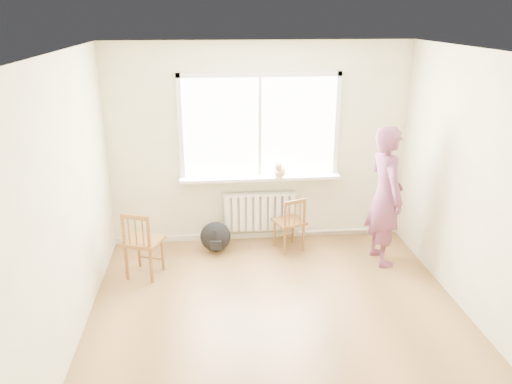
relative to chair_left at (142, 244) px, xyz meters
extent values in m
plane|color=olive|center=(1.51, -1.28, -0.43)|extent=(4.50, 4.50, 0.00)
plane|color=white|center=(1.51, -1.28, 2.27)|extent=(4.50, 4.50, 0.00)
cube|color=beige|center=(1.51, 0.97, 0.92)|extent=(4.00, 0.01, 2.70)
cube|color=white|center=(1.51, 0.95, 1.17)|extent=(2.00, 0.02, 1.30)
cube|color=white|center=(1.51, 0.93, 1.85)|extent=(2.12, 0.05, 0.06)
cube|color=white|center=(0.48, 0.93, 1.17)|extent=(0.06, 0.05, 1.42)
cube|color=white|center=(2.54, 0.93, 1.17)|extent=(0.06, 0.05, 1.42)
cube|color=white|center=(1.51, 0.93, 1.17)|extent=(0.04, 0.05, 1.30)
cube|color=white|center=(1.51, 0.86, 0.50)|extent=(2.15, 0.22, 0.04)
cube|color=white|center=(1.51, 0.92, -0.01)|extent=(1.00, 0.02, 0.55)
cube|color=white|center=(1.51, 0.87, -0.01)|extent=(1.00, 0.10, 0.51)
cube|color=white|center=(1.51, 0.87, 0.25)|extent=(1.00, 0.12, 0.03)
cylinder|color=silver|center=(2.76, 0.91, -0.35)|extent=(1.40, 0.04, 0.04)
cube|color=beige|center=(1.51, 0.96, -0.39)|extent=(4.00, 0.03, 0.08)
cube|color=brown|center=(0.02, 0.04, 0.02)|extent=(0.53, 0.52, 0.04)
cylinder|color=brown|center=(0.22, 0.14, -0.20)|extent=(0.04, 0.04, 0.45)
cylinder|color=brown|center=(-0.08, 0.25, -0.20)|extent=(0.04, 0.04, 0.45)
cylinder|color=brown|center=(0.11, -0.16, -0.20)|extent=(0.04, 0.04, 0.45)
cylinder|color=brown|center=(-0.19, -0.05, -0.20)|extent=(0.04, 0.04, 0.45)
cylinder|color=brown|center=(0.11, -0.16, 0.00)|extent=(0.04, 0.04, 0.85)
cylinder|color=brown|center=(-0.19, -0.05, 0.00)|extent=(0.04, 0.04, 0.85)
cube|color=brown|center=(-0.04, -0.11, 0.39)|extent=(0.34, 0.15, 0.06)
cylinder|color=brown|center=(0.05, -0.14, 0.21)|extent=(0.02, 0.02, 0.34)
cylinder|color=brown|center=(-0.04, -0.11, 0.21)|extent=(0.02, 0.02, 0.34)
cylinder|color=brown|center=(-0.12, -0.08, 0.21)|extent=(0.02, 0.02, 0.34)
cube|color=brown|center=(1.87, 0.57, -0.03)|extent=(0.47, 0.46, 0.04)
cylinder|color=brown|center=(1.95, 0.75, -0.23)|extent=(0.03, 0.03, 0.40)
cylinder|color=brown|center=(1.69, 0.65, -0.23)|extent=(0.03, 0.03, 0.40)
cylinder|color=brown|center=(2.05, 0.48, -0.23)|extent=(0.03, 0.03, 0.40)
cylinder|color=brown|center=(1.78, 0.39, -0.23)|extent=(0.03, 0.03, 0.40)
cylinder|color=brown|center=(2.05, 0.48, -0.05)|extent=(0.04, 0.04, 0.75)
cylinder|color=brown|center=(1.78, 0.39, -0.05)|extent=(0.04, 0.04, 0.75)
cube|color=brown|center=(1.92, 0.43, 0.30)|extent=(0.30, 0.13, 0.05)
cylinder|color=brown|center=(1.99, 0.46, 0.14)|extent=(0.02, 0.02, 0.30)
cylinder|color=brown|center=(1.92, 0.43, 0.14)|extent=(0.02, 0.02, 0.30)
cylinder|color=brown|center=(1.84, 0.41, 0.14)|extent=(0.02, 0.02, 0.30)
imported|color=#C4414E|center=(2.99, 0.13, 0.45)|extent=(0.50, 0.69, 1.77)
ellipsoid|color=#CBB58A|center=(1.76, 0.79, 0.61)|extent=(0.23, 0.29, 0.18)
sphere|color=#CBB58A|center=(1.72, 0.67, 0.71)|extent=(0.10, 0.10, 0.10)
cone|color=#CBB58A|center=(1.70, 0.68, 0.76)|extent=(0.03, 0.03, 0.04)
cone|color=#CBB58A|center=(1.75, 0.67, 0.76)|extent=(0.03, 0.03, 0.04)
cylinder|color=#CBB58A|center=(1.80, 0.92, 0.56)|extent=(0.07, 0.17, 0.02)
cylinder|color=#CBB58A|center=(1.70, 0.71, 0.57)|extent=(0.02, 0.02, 0.09)
cylinder|color=#CBB58A|center=(1.76, 0.69, 0.57)|extent=(0.02, 0.02, 0.09)
ellipsoid|color=black|center=(0.88, 0.61, -0.23)|extent=(0.47, 0.40, 0.41)
camera|label=1|loc=(0.83, -5.46, 2.61)|focal=35.00mm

